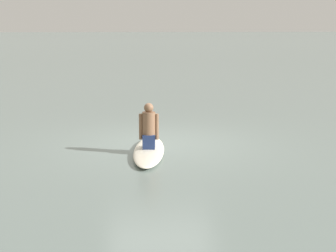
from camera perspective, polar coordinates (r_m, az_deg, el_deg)
The scene contains 3 objects.
ground_plane at distance 12.03m, azimuth -0.81°, elevation -1.96°, with size 400.00×400.00×0.00m, color slate.
surfboard at distance 11.10m, azimuth -2.11°, elevation -2.74°, with size 2.80×0.64×0.13m, color silver.
person_paddler at distance 10.99m, azimuth -2.12°, elevation -0.20°, with size 0.35×0.43×0.97m.
Camera 1 is at (11.66, -1.19, 2.71)m, focal length 55.41 mm.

